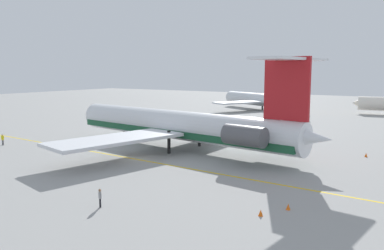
{
  "coord_description": "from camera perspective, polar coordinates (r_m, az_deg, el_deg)",
  "views": [
    {
      "loc": [
        34.24,
        -39.93,
        12.01
      ],
      "look_at": [
        0.38,
        13.18,
        3.21
      ],
      "focal_mm": 36.74,
      "sensor_mm": 36.0,
      "label": 1
    }
  ],
  "objects": [
    {
      "name": "ground",
      "position": [
        53.95,
        -7.92,
        -4.99
      ],
      "size": [
        310.69,
        310.69,
        0.0
      ],
      "primitive_type": "plane",
      "color": "gray"
    },
    {
      "name": "main_jetliner",
      "position": [
        59.36,
        -1.1,
        -0.07
      ],
      "size": [
        46.92,
        41.54,
        13.67
      ],
      "rotation": [
        0.0,
        0.0,
        3.01
      ],
      "color": "silver",
      "rests_on": "ground"
    },
    {
      "name": "airliner_far_left",
      "position": [
        123.18,
        9.9,
        3.65
      ],
      "size": [
        32.31,
        32.65,
        10.25
      ],
      "rotation": [
        0.0,
        0.0,
        2.69
      ],
      "color": "silver",
      "rests_on": "ground"
    },
    {
      "name": "ground_crew_near_nose",
      "position": [
        87.7,
        -0.59,
        0.78
      ],
      "size": [
        0.39,
        0.27,
        1.69
      ],
      "rotation": [
        0.0,
        0.0,
        4.22
      ],
      "color": "black",
      "rests_on": "ground"
    },
    {
      "name": "ground_crew_near_tail",
      "position": [
        70.23,
        -25.8,
        -1.74
      ],
      "size": [
        0.39,
        0.31,
        1.83
      ],
      "rotation": [
        0.0,
        0.0,
        5.34
      ],
      "color": "black",
      "rests_on": "ground"
    },
    {
      "name": "ground_crew_starboard",
      "position": [
        36.01,
        -13.22,
        -9.95
      ],
      "size": [
        0.42,
        0.27,
        1.69
      ],
      "rotation": [
        0.0,
        0.0,
        4.47
      ],
      "color": "black",
      "rests_on": "ground"
    },
    {
      "name": "safety_cone_nose",
      "position": [
        33.86,
        9.93,
        -12.44
      ],
      "size": [
        0.4,
        0.4,
        0.55
      ],
      "primitive_type": "cone",
      "color": "#EA590F",
      "rests_on": "ground"
    },
    {
      "name": "safety_cone_wingtip",
      "position": [
        35.75,
        13.79,
        -11.45
      ],
      "size": [
        0.4,
        0.4,
        0.55
      ],
      "primitive_type": "cone",
      "color": "#EA590F",
      "rests_on": "ground"
    },
    {
      "name": "safety_cone_tail",
      "position": [
        60.14,
        23.94,
        -3.99
      ],
      "size": [
        0.4,
        0.4,
        0.55
      ],
      "primitive_type": "cone",
      "color": "#EA590F",
      "rests_on": "ground"
    },
    {
      "name": "taxiway_centreline",
      "position": [
        53.72,
        -7.61,
        -5.03
      ],
      "size": [
        74.72,
        4.03,
        0.01
      ],
      "primitive_type": "cube",
      "rotation": [
        0.0,
        0.0,
        3.09
      ],
      "color": "gold",
      "rests_on": "ground"
    }
  ]
}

